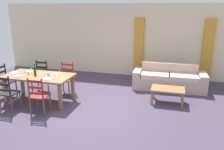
{
  "coord_description": "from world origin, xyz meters",
  "views": [
    {
      "loc": [
        2.15,
        -5.28,
        2.59
      ],
      "look_at": [
        0.49,
        0.62,
        0.75
      ],
      "focal_mm": 36.82,
      "sensor_mm": 36.0,
      "label": 1
    }
  ],
  "objects": [
    {
      "name": "dinner_plate_near_left",
      "position": [
        -1.94,
        -0.2,
        0.76
      ],
      "size": [
        0.24,
        0.24,
        0.02
      ],
      "primitive_type": "cylinder",
      "color": "white",
      "rests_on": "dining_table"
    },
    {
      "name": "fork_near_right",
      "position": [
        -1.19,
        -0.2,
        0.75
      ],
      "size": [
        0.03,
        0.17,
        0.01
      ],
      "primitive_type": "cube",
      "rotation": [
        0.0,
        0.0,
        -0.08
      ],
      "color": "silver",
      "rests_on": "dining_table"
    },
    {
      "name": "dinner_plate_head_west",
      "position": [
        -2.27,
        0.05,
        0.76
      ],
      "size": [
        0.24,
        0.24,
        0.02
      ],
      "primitive_type": "cylinder",
      "color": "white",
      "rests_on": "dining_table"
    },
    {
      "name": "wine_glass_far_right",
      "position": [
        -0.91,
        0.19,
        0.86
      ],
      "size": [
        0.06,
        0.06,
        0.16
      ],
      "color": "white",
      "rests_on": "dining_table"
    },
    {
      "name": "dinner_plate_far_left",
      "position": [
        -1.94,
        0.3,
        0.76
      ],
      "size": [
        0.24,
        0.24,
        0.02
      ],
      "primitive_type": "cylinder",
      "color": "white",
      "rests_on": "dining_table"
    },
    {
      "name": "dining_chair_near_right",
      "position": [
        -1.03,
        -0.69,
        0.48
      ],
      "size": [
        0.45,
        0.43,
        0.96
      ],
      "color": "maroon",
      "rests_on": "ground_plane"
    },
    {
      "name": "dining_chair_near_left",
      "position": [
        -1.91,
        -0.73,
        0.48
      ],
      "size": [
        0.42,
        0.4,
        0.96
      ],
      "color": "black",
      "rests_on": "ground_plane"
    },
    {
      "name": "dining_table",
      "position": [
        -1.49,
        0.05,
        0.66
      ],
      "size": [
        1.9,
        0.96,
        0.75
      ],
      "color": "olive",
      "rests_on": "ground_plane"
    },
    {
      "name": "fork_far_right",
      "position": [
        -1.19,
        0.3,
        0.75
      ],
      "size": [
        0.02,
        0.17,
        0.01
      ],
      "primitive_type": "cube",
      "rotation": [
        0.0,
        0.0,
        -0.03
      ],
      "color": "silver",
      "rests_on": "dining_table"
    },
    {
      "name": "coffee_cup_primary",
      "position": [
        -1.2,
        0.1,
        0.8
      ],
      "size": [
        0.07,
        0.07,
        0.09
      ],
      "primitive_type": "cylinder",
      "color": "beige",
      "rests_on": "dining_table"
    },
    {
      "name": "couch",
      "position": [
        2.01,
        2.07,
        0.29
      ],
      "size": [
        2.31,
        0.88,
        0.8
      ],
      "color": "#BE9E95",
      "rests_on": "ground_plane"
    },
    {
      "name": "wine_glass_far_left",
      "position": [
        -1.81,
        0.2,
        0.86
      ],
      "size": [
        0.06,
        0.06,
        0.16
      ],
      "color": "white",
      "rests_on": "dining_table"
    },
    {
      "name": "fork_far_left",
      "position": [
        -2.09,
        0.3,
        0.75
      ],
      "size": [
        0.02,
        0.17,
        0.01
      ],
      "primitive_type": "cube",
      "rotation": [
        0.0,
        0.0,
        0.03
      ],
      "color": "silver",
      "rests_on": "dining_table"
    },
    {
      "name": "curtain_panel_left",
      "position": [
        0.81,
        3.16,
        1.1
      ],
      "size": [
        0.35,
        0.08,
        2.2
      ],
      "primitive_type": "cube",
      "color": "gold",
      "rests_on": "ground_plane"
    },
    {
      "name": "coffee_cup_secondary",
      "position": [
        -1.8,
        0.03,
        0.8
      ],
      "size": [
        0.07,
        0.07,
        0.09
      ],
      "primitive_type": "cylinder",
      "color": "beige",
      "rests_on": "dining_table"
    },
    {
      "name": "dining_chair_far_right",
      "position": [
        -1.02,
        0.8,
        0.48
      ],
      "size": [
        0.42,
        0.4,
        0.96
      ],
      "color": "maroon",
      "rests_on": "ground_plane"
    },
    {
      "name": "dining_chair_head_west",
      "position": [
        -2.64,
        0.06,
        0.48
      ],
      "size": [
        0.43,
        0.44,
        0.96
      ],
      "color": "black",
      "rests_on": "ground_plane"
    },
    {
      "name": "dinner_plate_far_right",
      "position": [
        -1.04,
        0.3,
        0.76
      ],
      "size": [
        0.24,
        0.24,
        0.02
      ],
      "primitive_type": "cylinder",
      "color": "white",
      "rests_on": "dining_table"
    },
    {
      "name": "wine_bottle",
      "position": [
        -1.56,
        0.01,
        0.87
      ],
      "size": [
        0.07,
        0.07,
        0.32
      ],
      "color": "#143819",
      "rests_on": "dining_table"
    },
    {
      "name": "fork_head_west",
      "position": [
        -2.42,
        0.05,
        0.75
      ],
      "size": [
        0.03,
        0.17,
        0.01
      ],
      "primitive_type": "cube",
      "rotation": [
        0.0,
        0.0,
        -0.06
      ],
      "color": "silver",
      "rests_on": "dining_table"
    },
    {
      "name": "ground_plane",
      "position": [
        0.0,
        0.0,
        -0.01
      ],
      "size": [
        9.6,
        9.6,
        0.02
      ],
      "primitive_type": "cube",
      "color": "#41384C"
    },
    {
      "name": "coffee_table",
      "position": [
        2.02,
        0.86,
        0.36
      ],
      "size": [
        0.9,
        0.56,
        0.42
      ],
      "color": "olive",
      "rests_on": "ground_plane"
    },
    {
      "name": "wine_glass_near_left",
      "position": [
        -1.81,
        -0.09,
        0.86
      ],
      "size": [
        0.06,
        0.06,
        0.16
      ],
      "color": "white",
      "rests_on": "dining_table"
    },
    {
      "name": "wine_glass_near_right",
      "position": [
        -0.9,
        -0.11,
        0.86
      ],
      "size": [
        0.06,
        0.06,
        0.16
      ],
      "color": "white",
      "rests_on": "dining_table"
    },
    {
      "name": "wall_far",
      "position": [
        0.0,
        3.3,
        1.35
      ],
      "size": [
        9.6,
        0.16,
        2.7
      ],
      "primitive_type": "cube",
      "color": "beige",
      "rests_on": "ground_plane"
    },
    {
      "name": "dining_chair_far_left",
      "position": [
        -1.93,
        0.8,
        0.48
      ],
      "size": [
        0.43,
        0.41,
        0.96
      ],
      "color": "black",
      "rests_on": "ground_plane"
    },
    {
      "name": "curtain_panel_right",
      "position": [
        3.21,
        3.16,
        1.1
      ],
      "size": [
        0.35,
        0.08,
        2.2
      ],
      "primitive_type": "cube",
      "color": "gold",
      "rests_on": "ground_plane"
    },
    {
      "name": "fork_near_left",
      "position": [
        -2.09,
        -0.2,
        0.75
      ],
      "size": [
        0.02,
        0.17,
        0.01
      ],
      "primitive_type": "cube",
      "rotation": [
        0.0,
        0.0,
        -0.05
      ],
      "color": "silver",
      "rests_on": "dining_table"
    },
    {
      "name": "dinner_plate_near_right",
      "position": [
        -1.04,
        -0.2,
        0.76
      ],
      "size": [
        0.24,
        0.24,
        0.02
      ],
      "primitive_type": "cylinder",
      "color": "white",
      "rests_on": "dining_table"
    }
  ]
}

